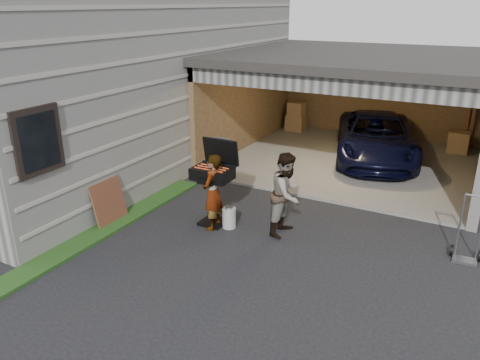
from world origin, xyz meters
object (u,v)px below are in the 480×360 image
object	(u,v)px
propane_tank	(229,218)
hand_truck	(467,248)
woman	(213,192)
plywood_panel	(109,202)
man	(287,194)
bbq_grill	(214,176)
minivan	(376,139)

from	to	relation	value
propane_tank	hand_truck	bearing A→B (deg)	11.46
woman	plywood_panel	bearing A→B (deg)	-73.49
man	plywood_panel	distance (m)	3.46
man	hand_truck	distance (m)	3.17
man	bbq_grill	distance (m)	1.44
woman	man	xyz separation A→B (m)	(1.30, 0.48, 0.05)
woman	plywood_panel	size ratio (longest dim) A/B	1.68
plywood_panel	woman	bearing A→B (deg)	22.25
bbq_grill	minivan	bearing A→B (deg)	71.19
man	bbq_grill	xyz separation A→B (m)	(-1.40, -0.28, 0.19)
man	hand_truck	bearing A→B (deg)	-77.05
man	hand_truck	xyz separation A→B (m)	(3.07, 0.52, -0.56)
woman	plywood_panel	xyz separation A→B (m)	(-1.90, -0.78, -0.31)
plywood_panel	hand_truck	distance (m)	6.52
man	propane_tank	bearing A→B (deg)	110.36
minivan	man	world-z (taller)	man
propane_tank	hand_truck	distance (m)	4.20
woman	bbq_grill	bearing A→B (deg)	-159.30
woman	bbq_grill	distance (m)	0.33
man	plywood_panel	world-z (taller)	man
minivan	woman	world-z (taller)	woman
woman	hand_truck	xyz separation A→B (m)	(4.37, 1.00, -0.51)
bbq_grill	woman	bearing A→B (deg)	-63.56
man	bbq_grill	world-z (taller)	bbq_grill
man	hand_truck	world-z (taller)	man
plywood_panel	hand_truck	xyz separation A→B (m)	(6.27, 1.78, -0.21)
man	plywood_panel	xyz separation A→B (m)	(-3.20, -1.26, -0.35)
woman	bbq_grill	size ratio (longest dim) A/B	0.90
minivan	plywood_panel	bearing A→B (deg)	-135.76
bbq_grill	hand_truck	bearing A→B (deg)	10.11
hand_truck	man	bearing A→B (deg)	-172.09
woman	bbq_grill	xyz separation A→B (m)	(-0.10, 0.20, 0.24)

